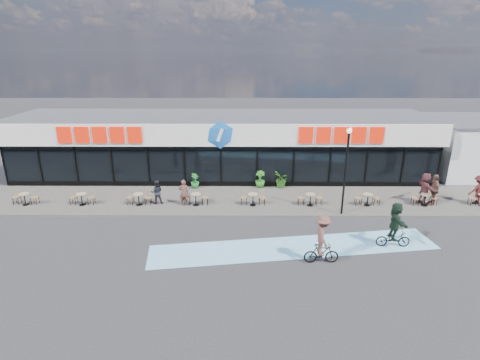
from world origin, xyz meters
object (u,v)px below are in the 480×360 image
object	(u,v)px
lamp_post	(346,164)
potted_plant_left	(195,181)
patron_right	(157,192)
pedestrian_c	(478,190)
pedestrian_a	(434,190)
bistro_set_0	(25,197)
cyclist_a	(322,241)
patron_left	(184,193)
potted_plant_right	(281,179)
cyclist_b	(395,226)
potted_plant_mid	(260,179)
pedestrian_b	(425,188)

from	to	relation	value
lamp_post	potted_plant_left	size ratio (longest dim) A/B	4.92
patron_right	pedestrian_c	world-z (taller)	pedestrian_c
pedestrian_a	pedestrian_c	distance (m)	2.79
bistro_set_0	pedestrian_c	xyz separation A→B (m)	(27.81, 0.25, 0.45)
bistro_set_0	cyclist_a	bearing A→B (deg)	-21.14
bistro_set_0	patron_right	bearing A→B (deg)	0.96
patron_left	potted_plant_right	bearing A→B (deg)	-161.44
lamp_post	pedestrian_c	bearing A→B (deg)	10.21
potted_plant_left	pedestrian_a	size ratio (longest dim) A/B	0.53
bistro_set_0	patron_left	world-z (taller)	patron_left
pedestrian_a	cyclist_b	bearing A→B (deg)	-35.74
pedestrian_c	cyclist_a	distance (m)	12.87
potted_plant_left	pedestrian_a	distance (m)	15.23
patron_left	pedestrian_a	size ratio (longest dim) A/B	0.84
pedestrian_a	cyclist_b	distance (m)	6.72
cyclist_b	potted_plant_left	bearing A→B (deg)	142.94
potted_plant_left	pedestrian_c	xyz separation A→B (m)	(17.74, -2.74, 0.40)
potted_plant_mid	potted_plant_left	bearing A→B (deg)	-178.37
bistro_set_0	cyclist_b	bearing A→B (deg)	-13.62
cyclist_b	patron_right	bearing A→B (deg)	157.78
pedestrian_a	pedestrian_b	xyz separation A→B (m)	(-0.44, 0.24, 0.01)
potted_plant_mid	lamp_post	bearing A→B (deg)	-44.32
patron_right	pedestrian_b	bearing A→B (deg)	168.66
cyclist_a	pedestrian_c	bearing A→B (deg)	31.76
bistro_set_0	potted_plant_right	distance (m)	16.32
potted_plant_left	potted_plant_mid	bearing A→B (deg)	1.63
potted_plant_left	cyclist_a	bearing A→B (deg)	-54.46
pedestrian_a	patron_left	bearing A→B (deg)	-84.58
bistro_set_0	pedestrian_b	world-z (taller)	pedestrian_b
patron_right	pedestrian_b	size ratio (longest dim) A/B	0.78
potted_plant_mid	potted_plant_right	bearing A→B (deg)	-2.47
lamp_post	pedestrian_b	xyz separation A→B (m)	(5.48, 1.67, -2.02)
potted_plant_mid	patron_right	xyz separation A→B (m)	(-6.49, -2.98, 0.17)
patron_left	cyclist_a	size ratio (longest dim) A/B	0.70
lamp_post	potted_plant_mid	world-z (taller)	lamp_post
potted_plant_left	cyclist_b	distance (m)	13.27
cyclist_b	patron_left	bearing A→B (deg)	155.63
lamp_post	pedestrian_a	bearing A→B (deg)	13.56
pedestrian_b	cyclist_b	xyz separation A→B (m)	(-3.93, -5.36, 0.01)
bistro_set_0	pedestrian_a	world-z (taller)	pedestrian_a
potted_plant_mid	cyclist_a	size ratio (longest dim) A/B	0.51
potted_plant_right	cyclist_b	size ratio (longest dim) A/B	0.51
lamp_post	patron_right	distance (m)	11.35
pedestrian_b	potted_plant_mid	bearing A→B (deg)	69.11
patron_left	pedestrian_b	xyz separation A→B (m)	(14.81, 0.43, 0.16)
pedestrian_b	cyclist_b	distance (m)	6.64
potted_plant_mid	cyclist_b	world-z (taller)	cyclist_b
patron_left	cyclist_b	distance (m)	11.95
patron_left	patron_right	world-z (taller)	patron_left
potted_plant_right	patron_right	world-z (taller)	patron_right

